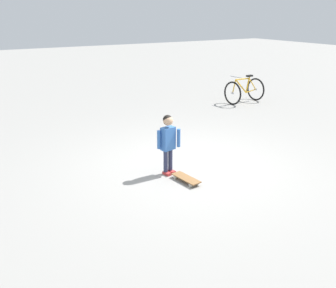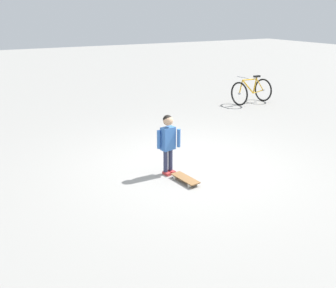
% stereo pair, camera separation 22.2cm
% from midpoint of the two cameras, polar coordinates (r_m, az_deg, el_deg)
% --- Properties ---
extents(ground_plane, '(50.00, 50.00, 0.00)m').
position_cam_midpoint_polar(ground_plane, '(6.78, 2.54, -3.36)').
color(ground_plane, gray).
extents(child_person, '(0.22, 0.40, 1.06)m').
position_cam_midpoint_polar(child_person, '(6.21, -1.02, 0.91)').
color(child_person, '#2D3351').
rests_on(child_person, ground).
extents(skateboard, '(0.58, 0.26, 0.07)m').
position_cam_midpoint_polar(skateboard, '(6.13, 1.80, -5.38)').
color(skateboard, olive).
rests_on(skateboard, ground).
extents(bicycle_mid, '(0.80, 1.13, 0.85)m').
position_cam_midpoint_polar(bicycle_mid, '(11.67, 11.28, 8.18)').
color(bicycle_mid, black).
rests_on(bicycle_mid, ground).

